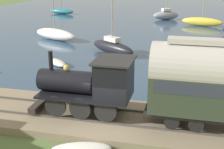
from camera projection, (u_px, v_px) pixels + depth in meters
name	position (u px, v px, depth m)	size (l,w,h in m)	color
ground_plane	(104.00, 133.00, 16.26)	(200.00, 200.00, 0.00)	#516B38
harbor_water	(166.00, 17.00, 56.73)	(80.00, 80.00, 0.01)	#2D4760
rail_embankment	(109.00, 120.00, 17.19)	(5.03, 56.00, 0.55)	#84755B
steam_locomotive	(93.00, 82.00, 16.72)	(2.41, 5.62, 3.37)	black
sailboat_white	(55.00, 34.00, 37.88)	(4.19, 6.62, 6.17)	white
sailboat_teal	(62.00, 11.00, 60.54)	(2.36, 5.44, 7.21)	#1E707A
sailboat_black	(112.00, 47.00, 31.46)	(4.42, 5.54, 6.66)	black
sailboat_gray	(166.00, 15.00, 53.42)	(3.67, 4.86, 8.57)	gray
sailboat_yellow	(202.00, 22.00, 47.34)	(2.58, 6.30, 6.34)	gold
rowboat_near_shore	(58.00, 63.00, 27.68)	(2.47, 2.65, 0.52)	beige
beached_dinghy	(81.00, 149.00, 14.35)	(1.88, 3.00, 0.44)	silver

